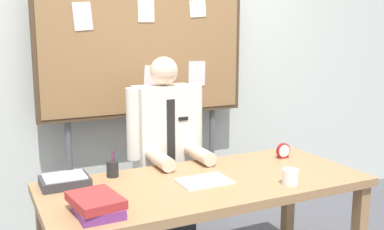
{
  "coord_description": "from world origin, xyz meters",
  "views": [
    {
      "loc": [
        -1.15,
        -2.18,
        1.58
      ],
      "look_at": [
        0.0,
        0.19,
        1.09
      ],
      "focal_mm": 42.24,
      "sensor_mm": 36.0,
      "label": 1
    }
  ],
  "objects": [
    {
      "name": "open_notebook",
      "position": [
        -0.02,
        -0.02,
        0.75
      ],
      "size": [
        0.29,
        0.2,
        0.01
      ],
      "primitive_type": "cube",
      "rotation": [
        0.0,
        0.0,
        0.0
      ],
      "color": "white",
      "rests_on": "desk"
    },
    {
      "name": "paper_tray",
      "position": [
        -0.74,
        0.26,
        0.77
      ],
      "size": [
        0.26,
        0.2,
        0.06
      ],
      "color": "#333338",
      "rests_on": "desk"
    },
    {
      "name": "back_wall",
      "position": [
        0.0,
        1.17,
        1.35
      ],
      "size": [
        6.4,
        0.08,
        2.7
      ],
      "primitive_type": "cube",
      "color": "silver",
      "rests_on": "ground_plane"
    },
    {
      "name": "desk",
      "position": [
        0.0,
        0.0,
        0.66
      ],
      "size": [
        1.85,
        0.8,
        0.74
      ],
      "color": "#9E754C",
      "rests_on": "ground_plane"
    },
    {
      "name": "pen_holder",
      "position": [
        -0.46,
        0.3,
        0.79
      ],
      "size": [
        0.07,
        0.07,
        0.16
      ],
      "color": "#262626",
      "rests_on": "desk"
    },
    {
      "name": "desk_clock",
      "position": [
        0.68,
        0.19,
        0.79
      ],
      "size": [
        0.1,
        0.04,
        0.1
      ],
      "color": "maroon",
      "rests_on": "desk"
    },
    {
      "name": "book_stack",
      "position": [
        -0.68,
        -0.2,
        0.79
      ],
      "size": [
        0.24,
        0.3,
        0.09
      ],
      "color": "#72337F",
      "rests_on": "desk"
    },
    {
      "name": "bulletin_board",
      "position": [
        0.0,
        0.97,
        1.47
      ],
      "size": [
        1.58,
        0.09,
        2.03
      ],
      "color": "#4C3823",
      "rests_on": "ground_plane"
    },
    {
      "name": "coffee_mug",
      "position": [
        0.39,
        -0.27,
        0.78
      ],
      "size": [
        0.09,
        0.09,
        0.09
      ],
      "primitive_type": "cylinder",
      "color": "white",
      "rests_on": "desk"
    },
    {
      "name": "person",
      "position": [
        0.0,
        0.61,
        0.66
      ],
      "size": [
        0.55,
        0.56,
        1.41
      ],
      "color": "#2D2D33",
      "rests_on": "ground_plane"
    }
  ]
}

